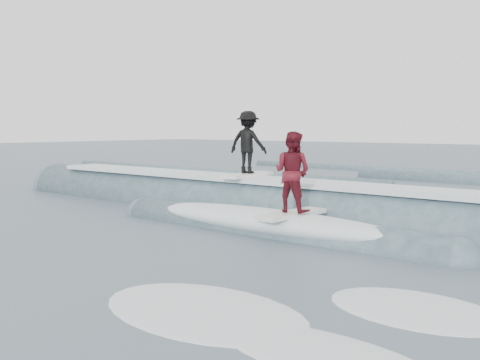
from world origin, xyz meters
The scene contains 6 objects.
ground centered at (0.00, 0.00, 0.00)m, with size 160.00×160.00×0.00m, color #41535F.
breaking_wave centered at (0.27, 4.56, 0.05)m, with size 23.37×3.81×2.06m.
surfer_black centered at (-0.50, 4.89, 2.06)m, with size 1.29×2.03×1.96m.
surfer_red centered at (2.53, 2.69, 1.45)m, with size 0.95×2.04×1.97m.
whitewater centered at (3.52, -2.48, 0.00)m, with size 10.85×5.23×0.10m.
far_swells centered at (-0.74, 17.65, 0.00)m, with size 40.58×8.65×0.80m.
Camera 1 is at (9.36, -7.65, 2.55)m, focal length 40.00 mm.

